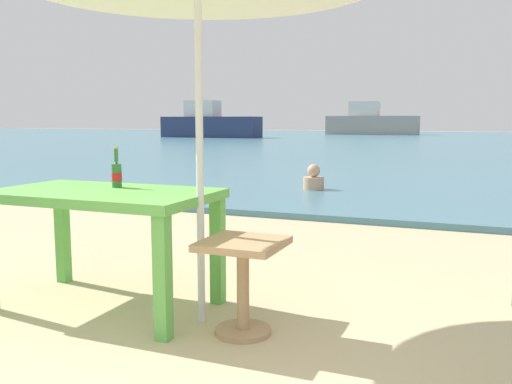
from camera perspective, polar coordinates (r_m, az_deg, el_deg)
name	(u,v)px	position (r m, az deg, el deg)	size (l,w,h in m)	color
sea_water	(454,142)	(31.30, 19.84, 4.91)	(120.00, 50.00, 0.08)	teal
picnic_table_green	(103,207)	(3.63, -15.52, -1.54)	(1.40, 0.80, 0.76)	#60B24C
beer_bottle_amber	(117,173)	(3.73, -14.21, 1.89)	(0.07, 0.07, 0.26)	#2D662D
side_table_wood	(243,273)	(3.11, -1.36, -8.36)	(0.44, 0.44, 0.54)	tan
swimmer_person	(314,180)	(9.00, 5.98, 1.29)	(0.34, 0.34, 0.41)	tan
boat_ferry	(210,124)	(35.81, -4.81, 7.01)	(6.45, 1.76, 2.35)	navy
boat_cargo_ship	(183,127)	(51.76, -7.56, 6.68)	(3.52, 0.96, 1.28)	navy
boat_sailboat	(371,123)	(43.59, 11.80, 7.04)	(6.91, 1.88, 2.51)	gray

